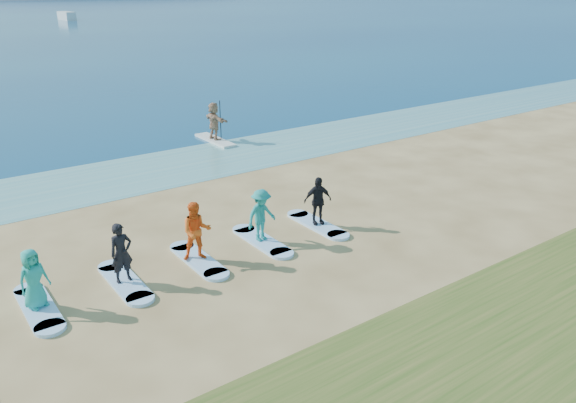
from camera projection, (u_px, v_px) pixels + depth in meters
ground at (310, 265)px, 15.63m from camera, size 600.00×600.00×0.00m
shallow_water at (157, 170)px, 23.57m from camera, size 600.00×600.00×0.00m
paddleboard at (215, 140)px, 27.83m from camera, size 0.71×3.00×0.12m
paddleboarder at (214, 121)px, 27.48m from camera, size 0.70×1.74×1.83m
boat_offshore_b at (67, 20)px, 120.40m from camera, size 2.19×6.72×1.73m
surfboard_0 at (39, 308)px, 13.47m from camera, size 0.70×2.20×0.09m
student_0 at (33, 279)px, 13.18m from camera, size 0.85×0.70×1.50m
surfboard_1 at (125, 282)px, 14.63m from camera, size 0.70×2.20×0.09m
student_1 at (121, 253)px, 14.33m from camera, size 0.60×0.41×1.60m
surfboard_2 at (198, 260)px, 15.79m from camera, size 0.70×2.20×0.09m
student_2 at (197, 231)px, 15.47m from camera, size 1.00×0.89×1.69m
surfboard_3 at (262, 241)px, 16.96m from camera, size 0.70×2.20×0.09m
student_3 at (261, 215)px, 16.65m from camera, size 1.12×0.76×1.61m
surfboard_4 at (317, 225)px, 18.12m from camera, size 0.70×2.20×0.09m
student_4 at (318, 201)px, 17.82m from camera, size 0.99×0.64×1.57m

